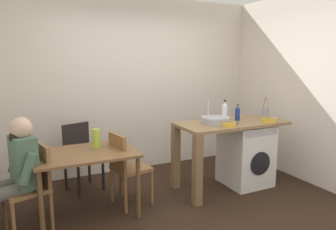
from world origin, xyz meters
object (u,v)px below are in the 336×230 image
at_px(utensil_crock, 265,113).
at_px(mixing_bowl, 229,124).
at_px(bottle_squat_brown, 224,113).
at_px(bottle_clear_small, 237,113).
at_px(dining_table, 85,160).
at_px(washing_machine, 246,154).
at_px(chair_spare_by_wall, 81,153).
at_px(colander, 269,120).
at_px(chair_opposite, 126,165).
at_px(seated_person, 15,171).
at_px(vase, 96,139).
at_px(chair_person_seat, 33,183).
at_px(bottle_tall_green, 225,112).

bearing_deg(utensil_crock, mixing_bowl, -163.16).
bearing_deg(bottle_squat_brown, bottle_clear_small, -57.22).
bearing_deg(bottle_clear_small, bottle_squat_brown, 122.78).
xyz_separation_m(dining_table, washing_machine, (2.22, -0.05, -0.21)).
distance_m(chair_spare_by_wall, bottle_squat_brown, 2.06).
relative_size(washing_machine, colander, 4.30).
bearing_deg(bottle_squat_brown, chair_opposite, -174.80).
bearing_deg(chair_opposite, bottle_clear_small, 78.39).
height_order(washing_machine, bottle_squat_brown, bottle_squat_brown).
xyz_separation_m(chair_opposite, colander, (1.93, -0.30, 0.44)).
bearing_deg(seated_person, vase, -89.76).
distance_m(dining_table, seated_person, 0.71).
relative_size(seated_person, colander, 6.00).
xyz_separation_m(bottle_squat_brown, utensil_crock, (0.60, -0.17, -0.02)).
relative_size(dining_table, vase, 4.88).
relative_size(dining_table, chair_spare_by_wall, 1.22).
height_order(chair_person_seat, colander, colander).
bearing_deg(bottle_tall_green, utensil_crock, -1.11).
height_order(chair_spare_by_wall, bottle_tall_green, bottle_tall_green).
bearing_deg(seated_person, bottle_squat_brown, -98.05).
distance_m(chair_opposite, utensil_crock, 2.16).
bearing_deg(bottle_tall_green, dining_table, -179.41).
xyz_separation_m(washing_machine, colander, (0.19, -0.22, 0.52)).
distance_m(chair_opposite, bottle_tall_green, 1.51).
relative_size(chair_opposite, seated_person, 0.75).
relative_size(dining_table, chair_person_seat, 1.22).
relative_size(chair_person_seat, bottle_tall_green, 3.02).
xyz_separation_m(chair_opposite, utensil_crock, (2.11, -0.03, 0.48)).
relative_size(bottle_clear_small, mixing_bowl, 1.29).
bearing_deg(chair_opposite, dining_table, -96.41).
relative_size(chair_spare_by_wall, vase, 3.99).
height_order(seated_person, vase, seated_person).
relative_size(chair_opposite, vase, 3.99).
xyz_separation_m(chair_person_seat, chair_spare_by_wall, (0.62, 0.85, 0.00)).
relative_size(chair_opposite, utensil_crock, 3.00).
bearing_deg(washing_machine, seated_person, -178.53).
distance_m(chair_person_seat, chair_spare_by_wall, 1.06).
bearing_deg(chair_spare_by_wall, washing_machine, 140.25).
height_order(bottle_squat_brown, bottle_clear_small, bottle_clear_small).
height_order(chair_opposite, chair_spare_by_wall, same).
bearing_deg(chair_spare_by_wall, bottle_squat_brown, 143.79).
bearing_deg(dining_table, vase, 33.69).
height_order(bottle_clear_small, vase, bottle_clear_small).
distance_m(chair_spare_by_wall, seated_person, 1.20).
bearing_deg(seated_person, mixing_bowl, -107.15).
height_order(dining_table, seated_person, seated_person).
bearing_deg(chair_opposite, vase, -111.80).
xyz_separation_m(chair_person_seat, bottle_clear_small, (2.64, 0.09, 0.52)).
bearing_deg(bottle_clear_small, bottle_tall_green, 177.93).
relative_size(chair_person_seat, washing_machine, 1.05).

